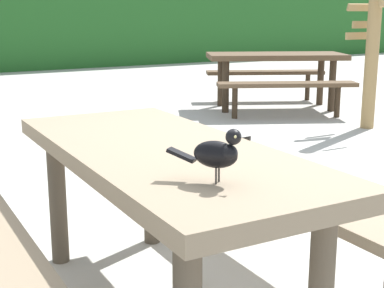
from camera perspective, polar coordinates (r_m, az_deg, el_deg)
ground_plane at (r=3.03m, az=1.64°, el=-12.00°), size 60.00×60.00×0.00m
picnic_table_foreground at (r=2.42m, az=-2.87°, el=-4.45°), size 1.73×1.82×0.74m
bird_grackle at (r=1.84m, az=2.68°, el=-0.86°), size 0.19×0.24×0.18m
picnic_table_mid_left at (r=7.75m, az=8.36°, el=7.61°), size 2.28×2.27×0.74m
stalk_post_right_side at (r=6.64m, az=17.58°, el=9.31°), size 0.43×0.50×1.77m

